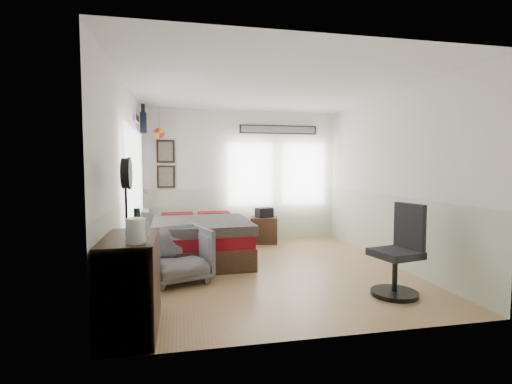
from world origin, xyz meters
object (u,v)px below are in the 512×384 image
(armchair, at_px, (177,254))
(task_chair, at_px, (399,258))
(dresser, at_px, (131,284))
(nightstand, at_px, (264,230))
(bed, at_px, (200,239))

(armchair, distance_m, task_chair, 2.84)
(dresser, bearing_deg, armchair, 74.02)
(dresser, relative_size, nightstand, 1.90)
(dresser, bearing_deg, bed, 73.53)
(nightstand, bearing_deg, task_chair, -60.33)
(armchair, height_order, nightstand, armchair)
(bed, height_order, dresser, dresser)
(dresser, height_order, nightstand, dresser)
(bed, relative_size, nightstand, 4.12)
(bed, xyz_separation_m, armchair, (-0.37, -1.20, 0.04))
(bed, relative_size, dresser, 2.17)
(bed, height_order, nightstand, bed)
(armchair, relative_size, task_chair, 0.73)
(task_chair, bearing_deg, dresser, 174.68)
(bed, xyz_separation_m, nightstand, (1.34, 1.02, -0.07))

